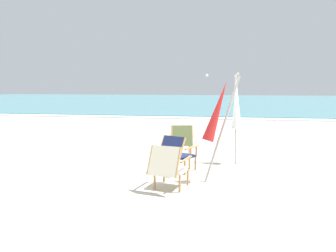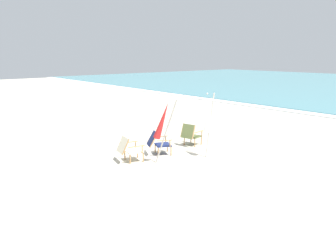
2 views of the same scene
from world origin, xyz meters
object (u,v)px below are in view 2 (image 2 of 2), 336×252
umbrella_furled_white (209,115)px  beach_chair_front_left (158,142)px  umbrella_furled_red (163,121)px  beach_chair_back_left (191,134)px  beach_chair_mid_center (129,148)px

umbrella_furled_white → beach_chair_front_left: bearing=-138.5°
umbrella_furled_white → umbrella_furled_red: (-0.41, -1.58, -0.05)m
beach_chair_back_left → umbrella_furled_white: 1.70m
beach_chair_back_left → umbrella_furled_white: bearing=-20.0°
beach_chair_mid_center → umbrella_furled_white: bearing=61.5°
beach_chair_mid_center → beach_chair_back_left: (-0.10, 2.74, 0.01)m
beach_chair_front_left → umbrella_furled_red: bearing=-29.8°
beach_chair_front_left → umbrella_furled_red: (0.83, -0.48, 0.90)m
beach_chair_back_left → umbrella_furled_white: (1.33, -0.48, 0.94)m
beach_chair_back_left → umbrella_furled_red: bearing=-65.9°
beach_chair_back_left → beach_chair_mid_center: bearing=-87.8°
beach_chair_mid_center → umbrella_furled_white: size_ratio=0.40×
beach_chair_mid_center → beach_chair_front_left: size_ratio=0.90×
beach_chair_mid_center → umbrella_furled_red: size_ratio=0.41×
beach_chair_back_left → beach_chair_front_left: beach_chair_back_left is taller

